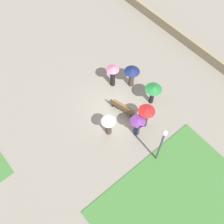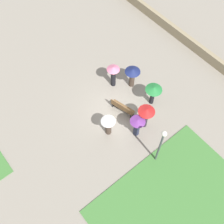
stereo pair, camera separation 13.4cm
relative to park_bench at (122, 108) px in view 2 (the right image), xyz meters
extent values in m
plane|color=gray|center=(0.36, 0.13, -0.47)|extent=(90.00, 90.00, 0.00)
cube|color=#427A38|center=(-6.89, 1.84, -0.44)|extent=(6.47, 9.02, 0.06)
cube|color=gray|center=(0.36, -8.27, -0.04)|extent=(45.00, 0.35, 0.86)
cube|color=brown|center=(0.02, -0.07, -0.04)|extent=(1.80, 0.88, 0.05)
cube|color=brown|center=(-0.03, 0.11, 0.21)|extent=(1.70, 0.52, 0.45)
cube|color=#232326|center=(-0.73, -0.28, -0.27)|extent=(0.18, 0.39, 0.40)
cube|color=#232326|center=(0.77, 0.14, -0.27)|extent=(0.18, 0.39, 0.40)
cylinder|color=#474C51|center=(-4.07, 0.68, 1.24)|extent=(0.12, 0.12, 3.42)
sphere|color=white|center=(-4.07, 0.68, 3.11)|extent=(0.32, 0.32, 0.32)
cylinder|color=#282D47|center=(-1.90, 0.41, 0.06)|extent=(0.45, 0.45, 1.05)
sphere|color=beige|center=(-1.90, 0.41, 0.69)|extent=(0.21, 0.21, 0.21)
cylinder|color=#4C4C4F|center=(-1.90, 0.41, 0.96)|extent=(0.02, 0.02, 0.35)
cone|color=#703389|center=(-1.90, 0.41, 1.24)|extent=(0.98, 0.98, 0.20)
cylinder|color=black|center=(2.23, -1.00, 0.12)|extent=(0.51, 0.51, 1.18)
sphere|color=brown|center=(2.23, -1.00, 0.82)|extent=(0.20, 0.20, 0.20)
cylinder|color=#4C4C4F|center=(2.23, -1.00, 1.09)|extent=(0.02, 0.02, 0.35)
cone|color=pink|center=(2.23, -1.00, 1.38)|extent=(0.92, 0.92, 0.22)
cylinder|color=black|center=(-0.73, -2.10, 0.03)|extent=(0.44, 0.44, 0.99)
sphere|color=tan|center=(-0.73, -2.10, 0.62)|extent=(0.19, 0.19, 0.19)
cylinder|color=#4C4C4F|center=(-0.73, -2.10, 0.89)|extent=(0.02, 0.02, 0.35)
cone|color=#237A38|center=(-0.73, -2.10, 1.19)|extent=(1.16, 1.16, 0.25)
cylinder|color=#47382D|center=(1.34, -2.02, 0.03)|extent=(0.41, 0.41, 0.99)
sphere|color=#997051|center=(1.34, -2.02, 0.62)|extent=(0.19, 0.19, 0.19)
cylinder|color=#4C4C4F|center=(1.34, -2.02, 0.89)|extent=(0.02, 0.02, 0.35)
cone|color=navy|center=(1.34, -2.02, 1.20)|extent=(1.11, 1.11, 0.27)
cylinder|color=#2D2333|center=(-1.77, -0.44, 0.13)|extent=(0.45, 0.45, 1.19)
sphere|color=tan|center=(-1.77, -0.44, 0.83)|extent=(0.22, 0.22, 0.22)
cylinder|color=#4C4C4F|center=(-1.77, -0.44, 1.12)|extent=(0.02, 0.02, 0.35)
cone|color=red|center=(-1.77, -0.44, 1.41)|extent=(1.10, 1.10, 0.24)
cylinder|color=#47382D|center=(-0.67, 1.79, 0.01)|extent=(0.47, 0.47, 0.96)
sphere|color=brown|center=(-0.67, 1.79, 0.58)|extent=(0.19, 0.19, 0.19)
cylinder|color=#4C4C4F|center=(-0.67, 1.79, 0.85)|extent=(0.02, 0.02, 0.35)
cone|color=white|center=(-0.67, 1.79, 1.15)|extent=(0.95, 0.95, 0.24)
camera|label=1|loc=(-7.45, 7.17, 16.40)|focal=45.00mm
camera|label=2|loc=(-7.53, 7.07, 16.40)|focal=45.00mm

